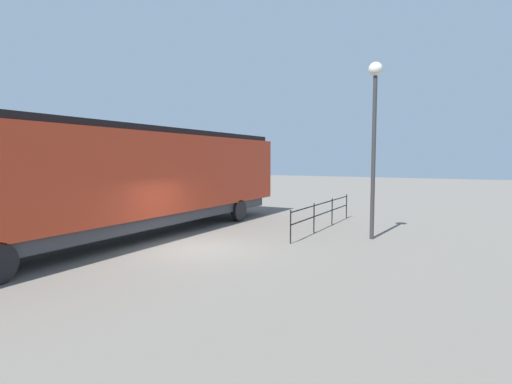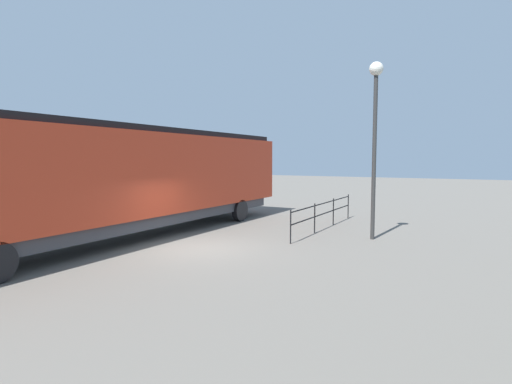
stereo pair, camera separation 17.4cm
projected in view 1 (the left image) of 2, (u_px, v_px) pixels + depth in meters
ground_plane at (199, 249)px, 14.21m from camera, size 120.00×120.00×0.00m
locomotive at (140, 176)px, 16.28m from camera, size 3.09×18.64×4.42m
lamp_post at (374, 115)px, 15.57m from camera, size 0.53×0.53×6.89m
platform_fence at (324, 210)px, 18.29m from camera, size 0.05×7.57×1.28m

